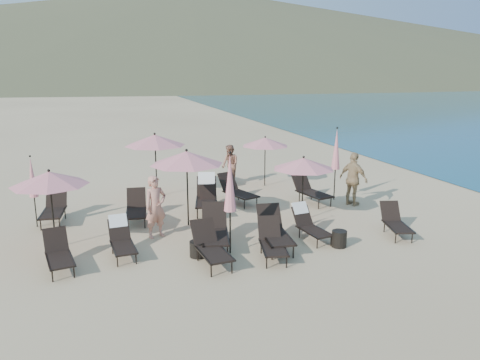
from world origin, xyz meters
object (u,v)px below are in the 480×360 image
object	(u,v)px
lounger_4	(309,223)
lounger_8	(211,202)
lounger_2	(211,246)
lounger_10	(237,190)
lounger_13	(274,230)
lounger_5	(395,222)
lounger_11	(310,190)
umbrella_closed_1	(336,149)
beachgoer_a	(156,207)
lounger_0	(59,253)
lounger_3	(272,241)
umbrella_closed_0	(230,183)
lounger_1	(121,238)
lounger_7	(136,208)
lounger_12	(215,229)
umbrella_open_4	(265,142)
beachgoer_c	(353,179)
umbrella_open_2	(303,164)
lounger_6	(54,208)
umbrella_open_3	(155,140)
umbrella_open_1	(187,158)
side_table_1	(339,239)
umbrella_open_0	(49,178)
lounger_9	(206,194)
umbrella_closed_2	(32,178)

from	to	relation	value
lounger_4	lounger_8	size ratio (longest dim) A/B	1.03
lounger_2	lounger_10	world-z (taller)	lounger_10
lounger_2	lounger_13	size ratio (longest dim) A/B	0.92
lounger_5	lounger_11	world-z (taller)	lounger_11
umbrella_closed_1	beachgoer_a	distance (m)	7.26
lounger_13	lounger_0	bearing A→B (deg)	-176.19
lounger_11	lounger_13	size ratio (longest dim) A/B	1.01
lounger_3	umbrella_closed_0	xyz separation A→B (m)	(-0.97, 0.55, 1.49)
lounger_0	umbrella_closed_1	size ratio (longest dim) A/B	0.58
lounger_1	lounger_13	size ratio (longest dim) A/B	0.83
lounger_7	lounger_12	distance (m)	3.46
umbrella_open_4	beachgoer_c	distance (m)	4.26
umbrella_open_2	umbrella_open_4	size ratio (longest dim) A/B	1.01
lounger_6	umbrella_open_3	xyz separation A→B (m)	(3.55, 2.12, 1.71)
umbrella_open_1	beachgoer_a	distance (m)	1.82
lounger_0	lounger_11	size ratio (longest dim) A/B	0.85
lounger_4	umbrella_open_1	distance (m)	4.17
lounger_3	lounger_8	size ratio (longest dim) A/B	1.10
lounger_0	lounger_8	world-z (taller)	lounger_0
lounger_11	lounger_13	world-z (taller)	lounger_13
lounger_2	lounger_13	bearing A→B (deg)	10.06
umbrella_open_1	umbrella_open_3	size ratio (longest dim) A/B	0.99
lounger_5	beachgoer_c	bearing A→B (deg)	97.78
lounger_11	side_table_1	bearing A→B (deg)	-118.17
lounger_1	side_table_1	distance (m)	5.89
umbrella_closed_0	lounger_10	bearing A→B (deg)	70.94
lounger_5	umbrella_open_0	distance (m)	9.85
lounger_5	lounger_9	xyz separation A→B (m)	(-4.75, 4.10, 0.16)
umbrella_open_0	umbrella_closed_2	world-z (taller)	umbrella_closed_2
umbrella_closed_0	umbrella_closed_2	bearing A→B (deg)	143.32
lounger_9	lounger_12	size ratio (longest dim) A/B	1.03
umbrella_open_3	lounger_5	bearing A→B (deg)	-46.24
lounger_1	umbrella_open_4	xyz separation A→B (m)	(6.20, 5.89, 1.41)
umbrella_closed_1	lounger_11	bearing A→B (deg)	-175.65
lounger_2	umbrella_open_0	distance (m)	4.71
lounger_11	beachgoer_a	size ratio (longest dim) A/B	1.03
lounger_7	umbrella_open_3	world-z (taller)	umbrella_open_3
lounger_9	side_table_1	distance (m)	5.23
lounger_6	beachgoer_c	size ratio (longest dim) A/B	0.93
lounger_4	lounger_11	distance (m)	3.79
lounger_2	beachgoer_c	xyz separation A→B (m)	(6.11, 3.49, 0.51)
lounger_7	umbrella_closed_0	world-z (taller)	umbrella_closed_0
lounger_11	umbrella_open_3	bearing A→B (deg)	141.23
lounger_6	lounger_12	bearing A→B (deg)	-33.89
lounger_13	side_table_1	bearing A→B (deg)	-10.28
umbrella_open_1	lounger_5	bearing A→B (deg)	-25.35
lounger_2	umbrella_open_3	xyz separation A→B (m)	(-0.44, 6.82, 1.73)
lounger_9	umbrella_closed_0	size ratio (longest dim) A/B	0.73
umbrella_open_1	umbrella_closed_2	world-z (taller)	umbrella_open_1
lounger_2	lounger_5	distance (m)	5.73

